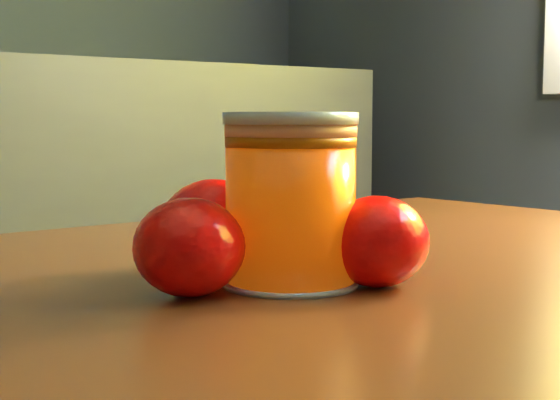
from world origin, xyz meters
TOP-DOWN VIEW (x-y plane):
  - table at (0.82, 0.27)m, footprint 0.97×0.73m
  - juice_glass at (0.76, 0.23)m, footprint 0.09×0.09m
  - orange_front at (0.74, 0.29)m, footprint 0.09×0.09m
  - orange_back at (0.80, 0.20)m, footprint 0.08×0.08m
  - orange_extra at (0.69, 0.24)m, footprint 0.09×0.09m

SIDE VIEW (x-z plane):
  - table at x=0.82m, z-range 0.25..0.93m
  - orange_back at x=0.80m, z-range 0.68..0.74m
  - orange_extra at x=0.69m, z-range 0.68..0.74m
  - orange_front at x=0.74m, z-range 0.68..0.75m
  - juice_glass at x=0.76m, z-range 0.68..0.79m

